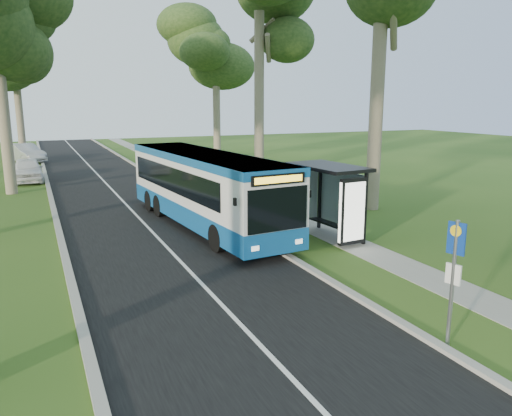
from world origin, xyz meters
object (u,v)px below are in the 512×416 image
Objects in this scene: bus at (205,189)px; litter_bin at (264,219)px; car_silver at (25,153)px; car_white at (27,170)px; bus_shelter at (338,188)px; bus_stop_sign at (454,270)px.

bus is 11.92× the size of litter_bin.
bus reaches higher than car_silver.
car_white is 0.93× the size of car_silver.
bus_shelter reaches higher than car_silver.
bus is 5.72m from bus_shelter.
car_white is (-10.81, 20.68, -1.25)m from bus_shelter.
litter_bin is at bearing -96.62° from car_silver.
bus_stop_sign is 8.49m from bus_shelter.
bus_stop_sign is at bearing -88.13° from bus.
bus_stop_sign reaches higher than litter_bin.
bus is 4.25× the size of bus_stop_sign.
bus reaches higher than bus_stop_sign.
bus_shelter is 3.46× the size of litter_bin.
car_silver reaches higher than car_white.
bus_stop_sign is 30.04m from car_white.
car_silver is (-0.21, 11.59, 0.03)m from car_white.
car_white is (-8.86, 18.29, 0.28)m from litter_bin.
litter_bin is 0.20× the size of car_silver.
car_silver is at bearing 106.87° from litter_bin.
bus_shelter is (3.89, -4.17, 0.41)m from bus.
bus_stop_sign reaches higher than car_white.
bus is 17.91m from car_white.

